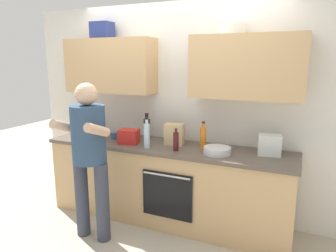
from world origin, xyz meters
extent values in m
plane|color=#B2A893|center=(0.00, 0.00, 0.00)|extent=(12.00, 12.00, 0.00)
cube|color=silver|center=(0.00, 0.36, 1.25)|extent=(4.00, 0.06, 2.50)
cube|color=tan|center=(-0.82, 0.17, 1.77)|extent=(1.15, 0.32, 0.65)
cube|color=tan|center=(0.82, 0.17, 1.77)|extent=(1.15, 0.32, 0.65)
cylinder|color=silver|center=(0.68, 0.17, 2.15)|extent=(0.26, 0.26, 0.10)
cube|color=navy|center=(-0.92, 0.17, 2.20)|extent=(0.24, 0.20, 0.19)
cube|color=tan|center=(0.00, 0.00, 0.43)|extent=(2.80, 0.60, 0.86)
cube|color=brown|center=(0.00, 0.00, 0.88)|extent=(2.84, 0.64, 0.04)
cube|color=black|center=(0.15, -0.31, 0.45)|extent=(0.56, 0.02, 0.50)
cylinder|color=silver|center=(0.15, -0.33, 0.68)|extent=(0.52, 0.02, 0.02)
cylinder|color=#383D4C|center=(-0.68, -0.66, 0.42)|extent=(0.14, 0.14, 0.83)
cylinder|color=#383D4C|center=(-0.42, -0.66, 0.42)|extent=(0.14, 0.14, 0.83)
cylinder|color=navy|center=(-0.55, -0.66, 1.12)|extent=(0.34, 0.34, 0.58)
sphere|color=#D8AD8C|center=(-0.55, -0.66, 1.52)|extent=(0.22, 0.22, 0.22)
cylinder|color=#D8AD8C|center=(-0.75, -0.78, 1.21)|extent=(0.09, 0.31, 0.19)
cylinder|color=#D8AD8C|center=(-0.35, -0.78, 1.21)|extent=(0.09, 0.31, 0.19)
cylinder|color=black|center=(-0.33, 0.16, 1.02)|extent=(0.08, 0.08, 0.25)
cylinder|color=black|center=(-0.33, 0.16, 1.18)|extent=(0.04, 0.04, 0.05)
cylinder|color=black|center=(-0.33, 0.16, 1.21)|extent=(0.04, 0.04, 0.02)
cylinder|color=brown|center=(-0.76, -0.18, 1.01)|extent=(0.08, 0.08, 0.22)
cylinder|color=brown|center=(-0.76, -0.18, 1.14)|extent=(0.04, 0.04, 0.04)
cylinder|color=black|center=(-0.76, -0.18, 1.17)|extent=(0.05, 0.05, 0.02)
cylinder|color=#471419|center=(0.18, -0.14, 1.00)|extent=(0.06, 0.06, 0.20)
cylinder|color=#471419|center=(0.18, -0.14, 1.11)|extent=(0.02, 0.02, 0.03)
cylinder|color=black|center=(0.18, -0.14, 1.14)|extent=(0.03, 0.03, 0.01)
cylinder|color=orange|center=(0.42, 0.07, 1.01)|extent=(0.07, 0.07, 0.22)
cylinder|color=orange|center=(0.42, 0.07, 1.15)|extent=(0.03, 0.03, 0.05)
cylinder|color=black|center=(0.42, 0.07, 1.19)|extent=(0.04, 0.04, 0.02)
cylinder|color=silver|center=(-0.15, -0.17, 1.03)|extent=(0.07, 0.07, 0.27)
cylinder|color=silver|center=(-0.15, -0.17, 1.19)|extent=(0.04, 0.04, 0.05)
cylinder|color=black|center=(-0.15, -0.17, 1.23)|extent=(0.04, 0.04, 0.02)
cylinder|color=#33598C|center=(-0.70, 0.02, 0.94)|extent=(0.08, 0.08, 0.08)
cylinder|color=silver|center=(0.61, -0.08, 0.94)|extent=(0.28, 0.28, 0.07)
cube|color=brown|center=(-1.10, 0.03, 1.03)|extent=(0.10, 0.14, 0.26)
cylinder|color=black|center=(-1.12, 0.01, 1.19)|extent=(0.02, 0.02, 0.06)
cylinder|color=black|center=(-1.09, 0.05, 1.19)|extent=(0.02, 0.02, 0.06)
cube|color=tan|center=(0.07, 0.09, 1.02)|extent=(0.24, 0.18, 0.24)
cube|color=silver|center=(1.10, 0.10, 1.01)|extent=(0.24, 0.20, 0.21)
cube|color=red|center=(-0.43, -0.09, 0.98)|extent=(0.25, 0.20, 0.16)
camera|label=1|loc=(1.38, -3.08, 1.84)|focal=33.12mm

